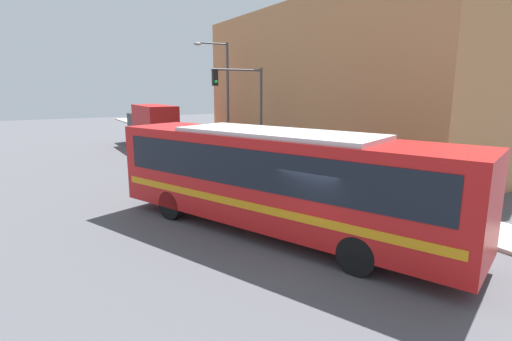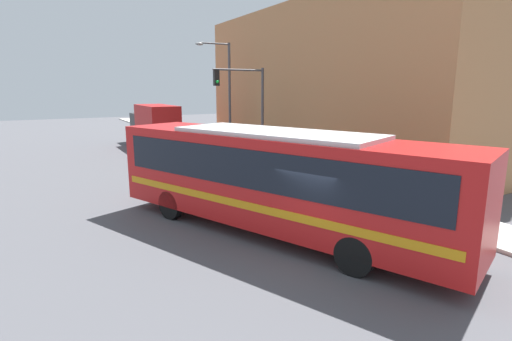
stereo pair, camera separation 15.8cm
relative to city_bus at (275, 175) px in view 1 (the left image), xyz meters
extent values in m
plane|color=#515156|center=(0.39, -1.93, -1.96)|extent=(120.00, 120.00, 0.00)
cube|color=#B7B2A8|center=(6.10, 18.07, -1.90)|extent=(2.41, 70.00, 0.12)
cube|color=#B27A4C|center=(10.30, 10.20, 2.92)|extent=(6.00, 22.26, 9.76)
cube|color=red|center=(0.00, 0.00, -0.11)|extent=(7.03, 12.36, 2.80)
cube|color=black|center=(0.00, 0.00, 0.39)|extent=(6.69, 11.46, 1.17)
cube|color=orange|center=(0.00, 0.00, -0.73)|extent=(6.88, 11.92, 0.24)
cube|color=silver|center=(0.00, 0.00, 1.34)|extent=(4.75, 7.16, 0.16)
cylinder|color=black|center=(-0.37, 3.96, -1.44)|extent=(0.65, 1.08, 1.05)
cylinder|color=black|center=(-2.50, 3.09, -1.44)|extent=(0.65, 1.08, 1.05)
cylinder|color=black|center=(2.34, -2.70, -1.44)|extent=(0.65, 1.08, 1.05)
cylinder|color=black|center=(0.20, -3.57, -1.44)|extent=(0.65, 1.08, 1.05)
cube|color=#B21919|center=(2.00, 20.95, -0.06)|extent=(2.22, 5.70, 2.91)
cube|color=#262628|center=(2.00, 24.91, -0.48)|extent=(2.11, 2.22, 2.07)
cylinder|color=black|center=(1.03, 24.51, -1.51)|extent=(0.25, 0.90, 0.90)
cylinder|color=black|center=(1.03, 19.88, -1.51)|extent=(0.25, 0.90, 0.90)
cylinder|color=#999999|center=(5.49, 2.80, -1.54)|extent=(0.23, 0.23, 0.60)
sphere|color=#999999|center=(5.49, 2.80, -1.17)|extent=(0.22, 0.22, 0.22)
cylinder|color=#999999|center=(5.49, 2.68, -1.51)|extent=(0.10, 0.14, 0.10)
cylinder|color=#47474C|center=(5.64, 10.52, 1.03)|extent=(0.16, 0.16, 5.74)
cylinder|color=#47474C|center=(4.04, 10.52, 3.75)|extent=(3.20, 0.11, 0.11)
cube|color=black|center=(2.64, 10.52, 3.30)|extent=(0.30, 0.24, 0.90)
sphere|color=#19D83F|center=(2.64, 10.38, 3.07)|extent=(0.18, 0.18, 0.18)
cylinder|color=#47474C|center=(5.49, 8.93, -1.30)|extent=(0.06, 0.06, 1.09)
cylinder|color=#4C4C51|center=(5.49, 8.93, -0.64)|extent=(0.14, 0.14, 0.22)
cylinder|color=#47474C|center=(5.74, 15.34, 1.97)|extent=(0.18, 0.18, 7.61)
cylinder|color=#47474C|center=(4.65, 15.34, 5.67)|extent=(2.18, 0.11, 0.11)
ellipsoid|color=gray|center=(3.56, 15.34, 5.59)|extent=(0.56, 0.28, 0.20)
cylinder|color=#47382D|center=(5.94, 2.14, -1.40)|extent=(0.28, 0.28, 0.89)
cylinder|color=black|center=(5.94, 2.14, -0.59)|extent=(0.34, 0.34, 0.74)
sphere|color=tan|center=(5.94, 2.14, -0.10)|extent=(0.24, 0.24, 0.24)
camera|label=1|loc=(-6.71, -10.53, 2.73)|focal=28.00mm
camera|label=2|loc=(-6.57, -10.60, 2.73)|focal=28.00mm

